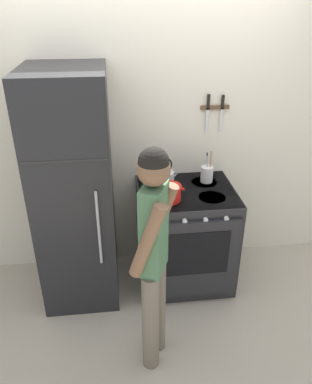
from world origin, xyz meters
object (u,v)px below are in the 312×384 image
(dutch_oven_pot, at_px, (168,193))
(utensil_jar, at_px, (207,174))
(refrigerator, at_px, (75,192))
(tea_kettle, at_px, (165,176))
(person, at_px, (154,252))
(stove_range, at_px, (185,236))

(dutch_oven_pot, distance_m, utensil_jar, 0.47)
(refrigerator, xyz_separation_m, tea_kettle, (0.72, 0.15, 0.03))
(refrigerator, height_order, utensil_jar, refrigerator)
(utensil_jar, bearing_deg, dutch_oven_pot, -143.49)
(refrigerator, xyz_separation_m, utensil_jar, (1.08, 0.16, 0.02))
(utensil_jar, bearing_deg, refrigerator, -171.52)
(tea_kettle, bearing_deg, person, -101.62)
(utensil_jar, height_order, person, person)
(dutch_oven_pot, relative_size, person, 0.16)
(refrigerator, distance_m, dutch_oven_pot, 0.72)
(tea_kettle, height_order, person, person)
(utensil_jar, bearing_deg, person, -120.14)
(stove_range, xyz_separation_m, tea_kettle, (-0.16, 0.16, 0.51))
(stove_range, bearing_deg, refrigerator, 179.51)
(stove_range, height_order, dutch_oven_pot, dutch_oven_pot)
(dutch_oven_pot, height_order, person, person)
(utensil_jar, bearing_deg, tea_kettle, -178.82)
(refrigerator, xyz_separation_m, stove_range, (0.89, -0.01, -0.48))
(person, bearing_deg, refrigerator, 57.18)
(tea_kettle, relative_size, utensil_jar, 0.90)
(person, bearing_deg, stove_range, -0.71)
(person, bearing_deg, dutch_oven_pot, 8.78)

